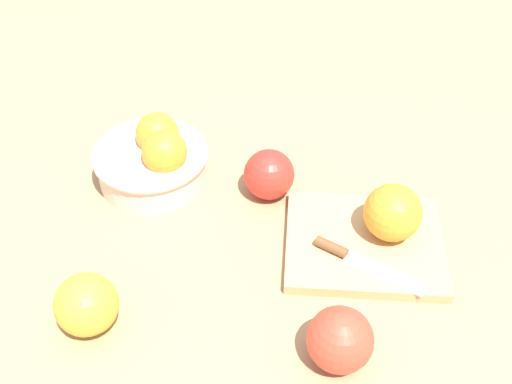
% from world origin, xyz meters
% --- Properties ---
extents(ground_plane, '(2.40, 2.40, 0.00)m').
position_xyz_m(ground_plane, '(0.00, 0.00, 0.00)').
color(ground_plane, tan).
extents(bowl, '(0.17, 0.17, 0.10)m').
position_xyz_m(bowl, '(-0.20, 0.15, 0.04)').
color(bowl, beige).
rests_on(bowl, ground_plane).
extents(cutting_board, '(0.22, 0.18, 0.02)m').
position_xyz_m(cutting_board, '(0.11, 0.02, 0.01)').
color(cutting_board, tan).
rests_on(cutting_board, ground_plane).
extents(orange_on_board, '(0.08, 0.08, 0.08)m').
position_xyz_m(orange_on_board, '(0.14, 0.04, 0.06)').
color(orange_on_board, orange).
rests_on(orange_on_board, cutting_board).
extents(knife, '(0.14, 0.09, 0.01)m').
position_xyz_m(knife, '(0.09, -0.01, 0.02)').
color(knife, silver).
rests_on(knife, cutting_board).
extents(apple_front_left, '(0.08, 0.08, 0.08)m').
position_xyz_m(apple_front_left, '(-0.23, -0.12, 0.04)').
color(apple_front_left, gold).
rests_on(apple_front_left, ground_plane).
extents(apple_back_center, '(0.07, 0.07, 0.07)m').
position_xyz_m(apple_back_center, '(-0.02, 0.13, 0.04)').
color(apple_back_center, red).
rests_on(apple_back_center, ground_plane).
extents(apple_front_right, '(0.08, 0.08, 0.08)m').
position_xyz_m(apple_front_right, '(0.06, -0.15, 0.04)').
color(apple_front_right, '#D6422D').
rests_on(apple_front_right, ground_plane).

